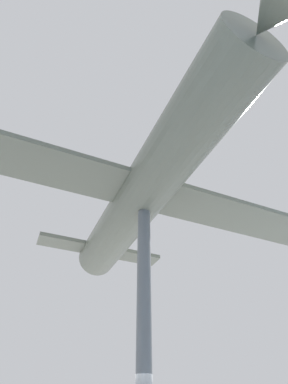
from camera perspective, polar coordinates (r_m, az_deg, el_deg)
support_pylon_central at (r=8.66m, az=0.00°, el=-24.15°), size 0.41×0.41×7.20m
suspended_airplane at (r=10.50m, az=0.47°, el=0.71°), size 18.60×13.47×3.00m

